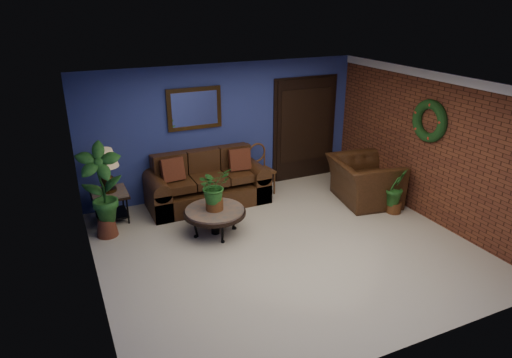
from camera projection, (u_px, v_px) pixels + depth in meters
name	position (u px, v px, depth m)	size (l,w,h in m)	color
floor	(285.00, 247.00, 7.09)	(5.50, 5.50, 0.00)	#C1B2A0
wall_back	(225.00, 129.00, 8.73)	(5.50, 0.04, 2.50)	navy
wall_left	(88.00, 205.00, 5.56)	(0.04, 5.00, 2.50)	navy
wall_right_brick	(431.00, 147.00, 7.69)	(0.04, 5.00, 2.50)	brown
ceiling	(289.00, 85.00, 6.16)	(5.50, 5.00, 0.02)	silver
crown_molding	(440.00, 77.00, 7.24)	(0.03, 5.00, 0.14)	white
wall_mirror	(194.00, 109.00, 8.29)	(1.02, 0.06, 0.77)	#432C12
closet_door	(305.00, 130.00, 9.46)	(1.44, 0.06, 2.18)	black
wreath	(429.00, 121.00, 7.54)	(0.72, 0.72, 0.16)	black
sofa	(206.00, 186.00, 8.51)	(2.20, 0.95, 0.99)	#422312
coffee_table	(215.00, 213.00, 7.35)	(1.01, 1.01, 0.43)	#4E4944
end_table	(110.00, 198.00, 7.77)	(0.60, 0.60, 0.55)	#4E4944
table_lamp	(106.00, 165.00, 7.55)	(0.43, 0.43, 0.72)	#432C12
side_chair	(260.00, 165.00, 8.89)	(0.46, 0.46, 0.98)	brown
armchair	(364.00, 181.00, 8.54)	(1.26, 1.10, 0.82)	#422312
coffee_plant	(214.00, 187.00, 7.19)	(0.61, 0.56, 0.70)	brown
floor_plant	(396.00, 190.00, 8.06)	(0.39, 0.32, 0.84)	brown
tall_plant	(102.00, 188.00, 7.12)	(0.76, 0.58, 1.55)	brown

